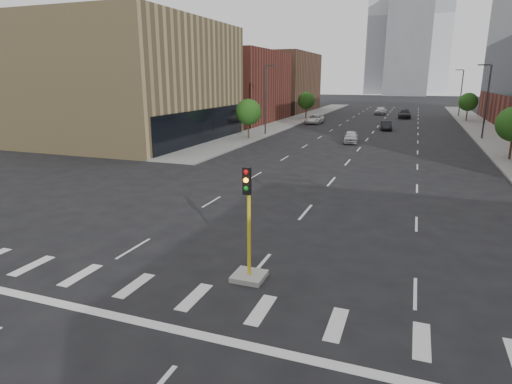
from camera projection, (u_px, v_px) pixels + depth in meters
The scene contains 20 objects.
sidewalk_left_far at pixel (299, 119), 80.33m from camera, with size 5.00×92.00×0.15m, color gray.
sidewalk_right_far at pixel (476, 124), 70.30m from camera, with size 5.00×92.00×0.15m, color gray.
building_left_mid at pixel (130, 82), 51.90m from camera, with size 20.00×24.00×14.00m, color tan.
building_left_far_a at pixel (220, 87), 75.73m from camera, with size 20.00×22.00×12.00m, color brown.
building_left_far_b at pixel (267, 82), 99.17m from camera, with size 20.00×24.00×13.00m, color brown.
tower_left at pixel (394, 18), 201.33m from camera, with size 22.00×22.00×70.00m, color #B2B7BC.
tower_right at pixel (434, 16), 230.28m from camera, with size 20.00×20.00×80.00m, color #B2B7BC.
tower_mid at pixel (409, 43), 183.88m from camera, with size 18.00×18.00×44.00m, color slate.
median_traffic_signal at pixel (249, 255), 16.13m from camera, with size 1.20×1.20×4.40m.
streetlight_right_a at pixel (486, 99), 52.34m from camera, with size 1.60×0.22×9.07m.
streetlight_right_b at pixel (461, 91), 84.06m from camera, with size 1.60×0.22×9.07m.
streetlight_left at pixel (266, 97), 56.77m from camera, with size 1.60×0.22×9.07m.
tree_left_near at pixel (248, 112), 52.85m from camera, with size 3.20×3.20×4.85m.
tree_left_far at pixel (306, 100), 80.05m from camera, with size 3.20×3.20×4.85m.
tree_right_far at pixel (468, 102), 75.22m from camera, with size 3.20×3.20×4.85m.
car_near_left at pixel (351, 137), 50.60m from camera, with size 1.68×4.16×1.42m, color #B6B5BA.
car_mid_right at pixel (386, 125), 63.15m from camera, with size 1.45×4.16×1.37m, color black.
car_far_left at pixel (314, 119), 72.02m from camera, with size 2.47×5.36×1.49m, color white.
car_deep_right at pixel (404, 114), 81.62m from camera, with size 2.26×5.55×1.61m, color black.
car_distant at pixel (381, 111), 89.88m from camera, with size 2.01×4.99×1.70m, color silver.
Camera 1 is at (5.44, -4.98, 7.45)m, focal length 30.00 mm.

